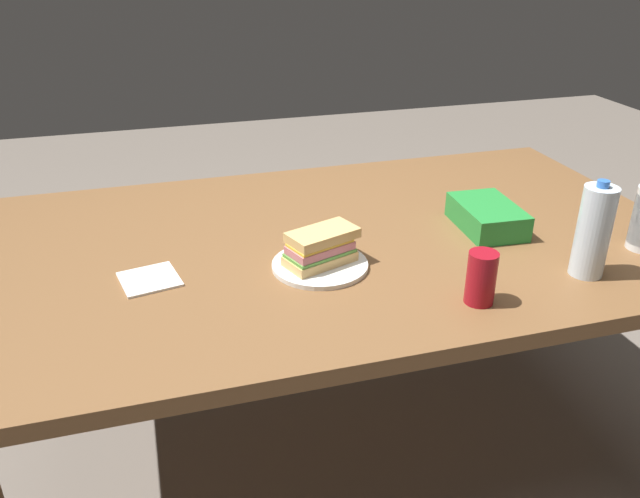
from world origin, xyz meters
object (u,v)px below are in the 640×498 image
Objects in this scene: dining_table at (339,261)px; sandwich at (321,247)px; paper_plate at (320,265)px; water_bottle_tall at (593,231)px; chip_bag at (487,216)px; soda_can_red at (481,278)px.

sandwich is at bearing -122.64° from dining_table.
dining_table is 0.20m from paper_plate.
paper_plate is at bearing 160.93° from water_bottle_tall.
sandwich is at bearing -76.41° from chip_bag.
paper_plate is at bearing 139.02° from soda_can_red.
sandwich is 0.84× the size of water_bottle_tall.
water_bottle_tall is (0.31, 0.05, 0.05)m from soda_can_red.
dining_table is 0.47m from soda_can_red.
soda_can_red reaches higher than sandwich.
soda_can_red is at bearing -171.55° from water_bottle_tall.
soda_can_red is at bearing -41.59° from sandwich.
dining_table is at bearing 115.30° from soda_can_red.
chip_bag is at bearing -8.35° from dining_table.
sandwich is 0.51m from chip_bag.
dining_table is 8.17× the size of chip_bag.
water_bottle_tall is (0.10, -0.30, 0.08)m from chip_bag.
paper_plate is 0.99× the size of water_bottle_tall.
soda_can_red is at bearing -28.12° from chip_bag.
water_bottle_tall is at bearing 21.04° from chip_bag.
water_bottle_tall is (0.61, -0.21, 0.11)m from paper_plate.
paper_plate is at bearing -76.14° from chip_bag.
paper_plate is 0.05m from sandwich.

